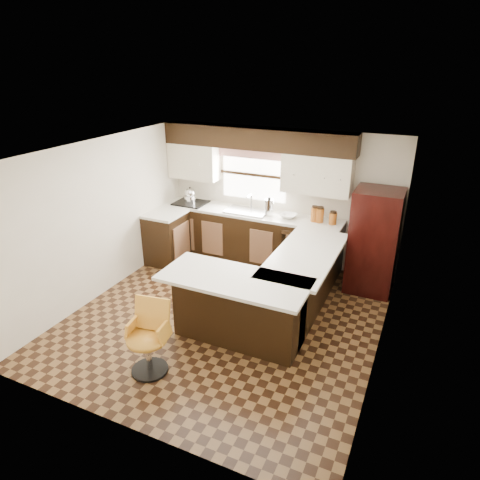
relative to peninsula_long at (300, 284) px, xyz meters
The scene contains 30 objects.
floor 1.18m from the peninsula_long, 145.22° to the right, with size 4.40×4.40×0.00m, color #49301A.
ceiling 2.24m from the peninsula_long, 145.22° to the right, with size 4.40×4.40×0.00m, color silver.
wall_back 1.96m from the peninsula_long, 119.74° to the left, with size 4.40×4.40×0.00m, color beige.
wall_front 3.06m from the peninsula_long, 107.67° to the right, with size 4.40×4.40×0.00m, color beige.
wall_left 3.15m from the peninsula_long, 168.23° to the right, with size 4.40×4.40×0.00m, color beige.
wall_right 1.55m from the peninsula_long, 27.51° to the right, with size 4.40×4.40×0.00m, color beige.
base_cab_back 1.86m from the peninsula_long, 136.64° to the left, with size 3.30×0.60×0.90m, color black.
base_cab_left 2.77m from the peninsula_long, 166.97° to the left, with size 0.60×0.70×0.90m, color black.
counter_back 1.92m from the peninsula_long, 136.64° to the left, with size 3.30×0.60×0.04m, color silver.
counter_left 2.81m from the peninsula_long, 166.97° to the left, with size 0.60×0.70×0.04m, color silver.
soffit 2.60m from the peninsula_long, 132.88° to the left, with size 3.40×0.35×0.36m, color black.
upper_cab_left 3.15m from the peninsula_long, 150.95° to the left, with size 0.94×0.35×0.64m, color beige.
upper_cab_right 1.90m from the peninsula_long, 98.93° to the left, with size 1.14×0.35×0.64m, color beige.
window_pane 2.36m from the peninsula_long, 132.00° to the left, with size 1.20×0.02×0.90m, color white.
valance 2.54m from the peninsula_long, 132.74° to the left, with size 1.30×0.06×0.18m, color #D19B93.
sink 1.95m from the peninsula_long, 138.13° to the left, with size 0.75×0.45×0.03m, color #B2B2B7.
dishwasher 1.05m from the peninsula_long, 109.47° to the left, with size 0.58×0.03×0.78m, color black.
cooktop 2.89m from the peninsula_long, 153.80° to the left, with size 0.58×0.50×0.03m, color black.
peninsula_long is the anchor object (origin of this frame).
peninsula_return 1.11m from the peninsula_long, 118.30° to the right, with size 1.65×0.60×0.90m, color black.
counter_pen_long 0.48m from the peninsula_long, ahead, with size 0.84×1.95×0.04m, color silver.
counter_pen_return 1.29m from the peninsula_long, 117.10° to the right, with size 1.89×0.84×0.04m, color silver.
refrigerator 1.44m from the peninsula_long, 53.74° to the left, with size 0.71×0.68×1.66m, color black.
bar_chair 2.36m from the peninsula_long, 121.06° to the right, with size 0.48×0.48×0.90m, color orange, non-canonical shape.
kettle 2.92m from the peninsula_long, 153.84° to the left, with size 0.22×0.22×0.29m, color silver, non-canonical shape.
percolator 1.73m from the peninsula_long, 127.78° to the left, with size 0.15×0.15×0.28m, color silver.
mixing_bowl 1.52m from the peninsula_long, 116.50° to the left, with size 0.28×0.28×0.07m, color white.
canister_large 1.45m from the peninsula_long, 98.34° to the left, with size 0.12×0.12×0.24m, color #954C16.
canister_med 1.44m from the peninsula_long, 94.41° to the left, with size 0.14×0.14×0.24m, color #954C16.
canister_small 1.43m from the peninsula_long, 84.64° to the left, with size 0.13×0.13×0.19m, color #954C16.
Camera 1 is at (2.38, -4.68, 3.47)m, focal length 32.00 mm.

